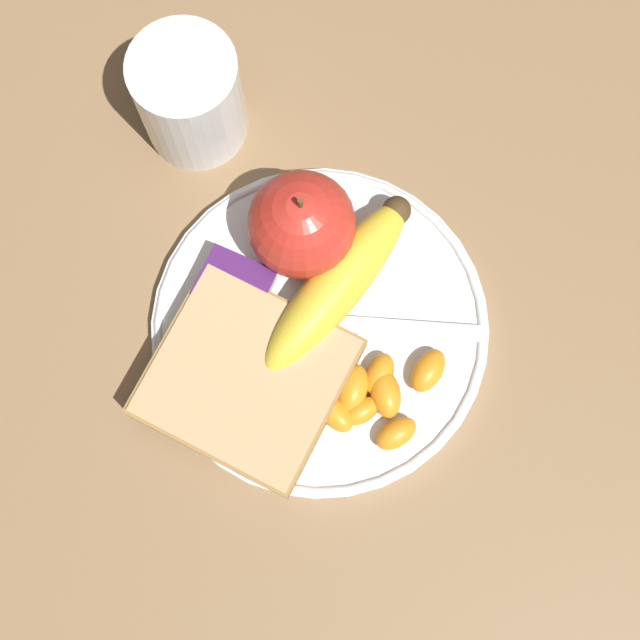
{
  "coord_description": "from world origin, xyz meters",
  "views": [
    {
      "loc": [
        -0.06,
        0.12,
        0.62
      ],
      "look_at": [
        0.0,
        0.0,
        0.03
      ],
      "focal_mm": 50.0,
      "sensor_mm": 36.0,
      "label": 1
    }
  ],
  "objects_px": {
    "banana": "(338,283)",
    "fork": "(321,323)",
    "jam_packet": "(235,287)",
    "plate": "(320,328)",
    "juice_glass": "(190,99)",
    "bread_slice": "(247,378)",
    "apple": "(302,225)"
  },
  "relations": [
    {
      "from": "plate",
      "to": "juice_glass",
      "type": "xyz_separation_m",
      "value": [
        0.15,
        -0.11,
        0.03
      ]
    },
    {
      "from": "fork",
      "to": "plate",
      "type": "bearing_deg",
      "value": 81.26
    },
    {
      "from": "juice_glass",
      "to": "fork",
      "type": "distance_m",
      "value": 0.18
    },
    {
      "from": "plate",
      "to": "bread_slice",
      "type": "bearing_deg",
      "value": 61.7
    },
    {
      "from": "plate",
      "to": "jam_packet",
      "type": "relative_size",
      "value": 4.89
    },
    {
      "from": "apple",
      "to": "juice_glass",
      "type": "bearing_deg",
      "value": -26.53
    },
    {
      "from": "juice_glass",
      "to": "fork",
      "type": "height_order",
      "value": "juice_glass"
    },
    {
      "from": "plate",
      "to": "bread_slice",
      "type": "relative_size",
      "value": 1.82
    },
    {
      "from": "jam_packet",
      "to": "plate",
      "type": "bearing_deg",
      "value": -179.34
    },
    {
      "from": "plate",
      "to": "banana",
      "type": "height_order",
      "value": "banana"
    },
    {
      "from": "apple",
      "to": "bread_slice",
      "type": "bearing_deg",
      "value": 93.74
    },
    {
      "from": "plate",
      "to": "juice_glass",
      "type": "height_order",
      "value": "juice_glass"
    },
    {
      "from": "plate",
      "to": "apple",
      "type": "xyz_separation_m",
      "value": [
        0.04,
        -0.05,
        0.04
      ]
    },
    {
      "from": "fork",
      "to": "banana",
      "type": "bearing_deg",
      "value": -111.76
    },
    {
      "from": "apple",
      "to": "bread_slice",
      "type": "height_order",
      "value": "apple"
    },
    {
      "from": "plate",
      "to": "jam_packet",
      "type": "height_order",
      "value": "jam_packet"
    },
    {
      "from": "apple",
      "to": "fork",
      "type": "height_order",
      "value": "apple"
    },
    {
      "from": "banana",
      "to": "fork",
      "type": "bearing_deg",
      "value": 88.23
    },
    {
      "from": "plate",
      "to": "juice_glass",
      "type": "relative_size",
      "value": 2.73
    },
    {
      "from": "banana",
      "to": "jam_packet",
      "type": "relative_size",
      "value": 3.2
    },
    {
      "from": "plate",
      "to": "jam_packet",
      "type": "xyz_separation_m",
      "value": [
        0.06,
        0.0,
        0.01
      ]
    },
    {
      "from": "fork",
      "to": "juice_glass",
      "type": "bearing_deg",
      "value": -55.42
    },
    {
      "from": "bread_slice",
      "to": "jam_packet",
      "type": "height_order",
      "value": "same"
    },
    {
      "from": "fork",
      "to": "jam_packet",
      "type": "bearing_deg",
      "value": -17.49
    },
    {
      "from": "juice_glass",
      "to": "apple",
      "type": "distance_m",
      "value": 0.13
    },
    {
      "from": "banana",
      "to": "fork",
      "type": "relative_size",
      "value": 0.84
    },
    {
      "from": "apple",
      "to": "banana",
      "type": "relative_size",
      "value": 0.54
    },
    {
      "from": "plate",
      "to": "bread_slice",
      "type": "distance_m",
      "value": 0.06
    },
    {
      "from": "plate",
      "to": "jam_packet",
      "type": "bearing_deg",
      "value": 0.66
    },
    {
      "from": "bread_slice",
      "to": "jam_packet",
      "type": "distance_m",
      "value": 0.06
    },
    {
      "from": "banana",
      "to": "jam_packet",
      "type": "height_order",
      "value": "banana"
    },
    {
      "from": "apple",
      "to": "jam_packet",
      "type": "height_order",
      "value": "apple"
    }
  ]
}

